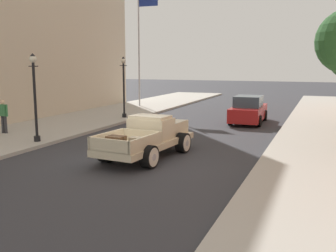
% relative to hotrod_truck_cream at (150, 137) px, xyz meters
% --- Properties ---
extents(ground_plane, '(140.00, 140.00, 0.00)m').
position_rel_hotrod_truck_cream_xyz_m(ground_plane, '(-0.36, -1.11, -0.75)').
color(ground_plane, '#333338').
extents(hotrod_truck_cream, '(2.49, 5.05, 1.58)m').
position_rel_hotrod_truck_cream_xyz_m(hotrod_truck_cream, '(0.00, 0.00, 0.00)').
color(hotrod_truck_cream, beige).
rests_on(hotrod_truck_cream, ground).
extents(car_background_red, '(1.93, 4.33, 1.65)m').
position_rel_hotrod_truck_cream_xyz_m(car_background_red, '(2.00, 9.96, 0.01)').
color(car_background_red, '#AD1E1E').
rests_on(car_background_red, ground).
extents(pedestrian_sidewalk_left, '(0.53, 0.22, 1.65)m').
position_rel_hotrod_truck_cream_xyz_m(pedestrian_sidewalk_left, '(-8.41, 1.09, 0.33)').
color(pedestrian_sidewalk_left, '#333338').
rests_on(pedestrian_sidewalk_left, sidewalk_left).
extents(street_lamp_near, '(0.50, 0.32, 3.85)m').
position_rel_hotrod_truck_cream_xyz_m(street_lamp_near, '(-5.51, 0.05, 1.63)').
color(street_lamp_near, black).
rests_on(street_lamp_near, sidewalk_left).
extents(street_lamp_far, '(0.50, 0.32, 3.85)m').
position_rel_hotrod_truck_cream_xyz_m(street_lamp_far, '(-5.65, 8.41, 1.63)').
color(street_lamp_far, black).
rests_on(street_lamp_far, sidewalk_left).
extents(flagpole, '(1.74, 0.16, 9.16)m').
position_rel_hotrod_truck_cream_xyz_m(flagpole, '(-7.61, 15.09, 5.02)').
color(flagpole, '#B2B2B7').
rests_on(flagpole, sidewalk_left).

